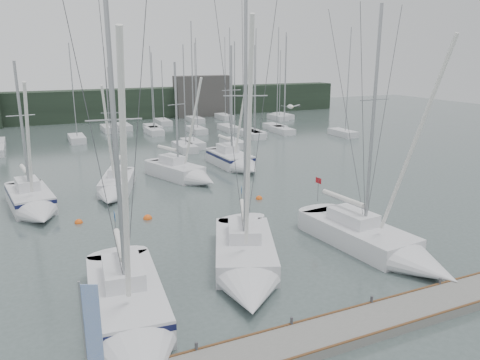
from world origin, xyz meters
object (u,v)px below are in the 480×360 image
Objects in this scene: sailboat_mid_d at (236,162)px; buoy_a at (148,219)px; sailboat_near_right at (386,248)px; sailboat_near_left at (131,321)px; sailboat_mid_c at (186,174)px; sailboat_near_center at (247,267)px; buoy_c at (79,223)px; sailboat_mid_a at (33,204)px; dock_banner at (90,329)px; buoy_b at (259,199)px; sailboat_mid_b at (115,188)px.

buoy_a is at bearing -139.60° from sailboat_mid_d.
sailboat_near_left is at bearing -179.88° from sailboat_near_right.
sailboat_near_left is 0.99× the size of sailboat_near_right.
sailboat_mid_c is 18.05× the size of buoy_a.
sailboat_mid_d is at bearing 89.22° from sailboat_near_center.
sailboat_mid_a is at bearing 126.63° from buoy_c.
buoy_a is 4.46m from buoy_c.
sailboat_mid_d is at bearing 82.54° from dock_banner.
buoy_c is at bearing 178.79° from buoy_b.
sailboat_mid_c is 20.57× the size of buoy_c.
sailboat_near_right reaches higher than sailboat_mid_b.
sailboat_mid_c is at bearing 36.27° from buoy_c.
buoy_c is at bearing -163.94° from sailboat_mid_c.
buoy_b is at bearing -106.84° from sailboat_mid_d.
sailboat_near_center reaches higher than sailboat_mid_d.
sailboat_near_left is at bearing -133.81° from sailboat_mid_c.
sailboat_near_right is at bearing 41.69° from dock_banner.
sailboat_mid_a reaches higher than buoy_a.
buoy_a reaches higher than buoy_b.
sailboat_near_right reaches higher than buoy_c.
sailboat_mid_c is at bearing 97.97° from sailboat_near_right.
sailboat_near_left is 27.32× the size of buoy_b.
buoy_a reaches higher than buoy_c.
sailboat_mid_d is (8.90, 21.02, 0.10)m from sailboat_near_center.
buoy_b is (15.77, -3.76, -0.62)m from sailboat_mid_a.
sailboat_mid_c is at bearing 71.86° from sailboat_near_left.
sailboat_near_right is 1.36× the size of sailboat_mid_b.
sailboat_near_left reaches higher than buoy_c.
buoy_c is 17.73m from dock_banner.
sailboat_near_right is 22.06m from sailboat_mid_d.
sailboat_mid_d is 23.47× the size of buoy_c.
sailboat_mid_b reaches higher than buoy_b.
sailboat_mid_b is 0.97× the size of sailboat_mid_c.
sailboat_mid_d is (12.31, 3.98, 0.12)m from sailboat_mid_b.
sailboat_near_left is at bearing -88.05° from buoy_c.
buoy_b is at bearing -1.21° from buoy_c.
sailboat_mid_a is 16.22m from buoy_b.
sailboat_mid_d is at bearing 0.78° from sailboat_mid_c.
sailboat_mid_a is 21.09m from dock_banner.
buoy_a is at bearing 95.69° from dock_banner.
dock_banner is (-5.68, -16.36, 2.71)m from buoy_a.
buoy_a is at bearing -14.48° from buoy_c.
sailboat_near_right is 23.75× the size of buoy_a.
sailboat_mid_c is 6.28m from sailboat_mid_d.
sailboat_near_right is 1.15× the size of sailboat_mid_d.
sailboat_near_right is 19.37m from buoy_c.
sailboat_mid_b is 17.51× the size of buoy_a.
buoy_c is (-14.70, 12.61, -0.55)m from sailboat_near_right.
sailboat_near_center is 1.05× the size of sailboat_near_right.
sailboat_mid_b is at bearing 10.92° from sailboat_mid_a.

